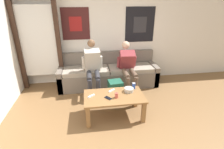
{
  "coord_description": "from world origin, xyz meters",
  "views": [
    {
      "loc": [
        -0.49,
        -1.97,
        2.05
      ],
      "look_at": [
        -0.01,
        1.23,
        0.65
      ],
      "focal_mm": 28.0,
      "sensor_mm": 36.0,
      "label": 1
    }
  ],
  "objects_px": {
    "pillar_candle": "(116,95)",
    "drink_can_blue": "(134,86)",
    "coffee_table": "(114,99)",
    "person_seated_teen": "(128,66)",
    "cell_phone": "(108,98)",
    "couch": "(108,74)",
    "backpack": "(115,90)",
    "game_controller_near_right": "(112,91)",
    "person_seated_adult": "(93,67)",
    "game_controller_near_left": "(91,96)",
    "ceramic_bowl": "(129,90)"
  },
  "relations": [
    {
      "from": "game_controller_near_right",
      "to": "coffee_table",
      "type": "bearing_deg",
      "value": -83.09
    },
    {
      "from": "game_controller_near_left",
      "to": "game_controller_near_right",
      "type": "height_order",
      "value": "same"
    },
    {
      "from": "person_seated_adult",
      "to": "ceramic_bowl",
      "type": "distance_m",
      "value": 1.09
    },
    {
      "from": "ceramic_bowl",
      "to": "game_controller_near_right",
      "type": "height_order",
      "value": "ceramic_bowl"
    },
    {
      "from": "game_controller_near_right",
      "to": "cell_phone",
      "type": "height_order",
      "value": "game_controller_near_right"
    },
    {
      "from": "coffee_table",
      "to": "ceramic_bowl",
      "type": "distance_m",
      "value": 0.34
    },
    {
      "from": "person_seated_teen",
      "to": "pillar_candle",
      "type": "height_order",
      "value": "person_seated_teen"
    },
    {
      "from": "couch",
      "to": "person_seated_teen",
      "type": "relative_size",
      "value": 2.17
    },
    {
      "from": "ceramic_bowl",
      "to": "pillar_candle",
      "type": "relative_size",
      "value": 1.71
    },
    {
      "from": "ceramic_bowl",
      "to": "drink_can_blue",
      "type": "xyz_separation_m",
      "value": [
        0.12,
        0.1,
        0.02
      ]
    },
    {
      "from": "couch",
      "to": "pillar_candle",
      "type": "height_order",
      "value": "couch"
    },
    {
      "from": "person_seated_teen",
      "to": "cell_phone",
      "type": "bearing_deg",
      "value": -119.33
    },
    {
      "from": "ceramic_bowl",
      "to": "drink_can_blue",
      "type": "bearing_deg",
      "value": 38.99
    },
    {
      "from": "person_seated_adult",
      "to": "cell_phone",
      "type": "bearing_deg",
      "value": -78.42
    },
    {
      "from": "person_seated_adult",
      "to": "game_controller_near_left",
      "type": "bearing_deg",
      "value": -94.58
    },
    {
      "from": "couch",
      "to": "person_seated_adult",
      "type": "height_order",
      "value": "person_seated_adult"
    },
    {
      "from": "person_seated_adult",
      "to": "game_controller_near_right",
      "type": "distance_m",
      "value": 0.89
    },
    {
      "from": "backpack",
      "to": "game_controller_near_right",
      "type": "bearing_deg",
      "value": -108.63
    },
    {
      "from": "coffee_table",
      "to": "backpack",
      "type": "height_order",
      "value": "coffee_table"
    },
    {
      "from": "game_controller_near_right",
      "to": "pillar_candle",
      "type": "bearing_deg",
      "value": -78.76
    },
    {
      "from": "coffee_table",
      "to": "backpack",
      "type": "bearing_deg",
      "value": 78.1
    },
    {
      "from": "game_controller_near_right",
      "to": "person_seated_adult",
      "type": "bearing_deg",
      "value": 111.39
    },
    {
      "from": "coffee_table",
      "to": "game_controller_near_right",
      "type": "height_order",
      "value": "game_controller_near_right"
    },
    {
      "from": "pillar_candle",
      "to": "drink_can_blue",
      "type": "bearing_deg",
      "value": 35.96
    },
    {
      "from": "person_seated_adult",
      "to": "game_controller_near_left",
      "type": "relative_size",
      "value": 9.1
    },
    {
      "from": "couch",
      "to": "game_controller_near_right",
      "type": "xyz_separation_m",
      "value": [
        -0.09,
        -1.17,
        0.17
      ]
    },
    {
      "from": "person_seated_adult",
      "to": "ceramic_bowl",
      "type": "relative_size",
      "value": 6.63
    },
    {
      "from": "game_controller_near_right",
      "to": "game_controller_near_left",
      "type": "bearing_deg",
      "value": -159.72
    },
    {
      "from": "coffee_table",
      "to": "person_seated_teen",
      "type": "distance_m",
      "value": 1.15
    },
    {
      "from": "drink_can_blue",
      "to": "cell_phone",
      "type": "relative_size",
      "value": 0.84
    },
    {
      "from": "pillar_candle",
      "to": "cell_phone",
      "type": "bearing_deg",
      "value": 179.68
    },
    {
      "from": "drink_can_blue",
      "to": "couch",
      "type": "bearing_deg",
      "value": 107.23
    },
    {
      "from": "ceramic_bowl",
      "to": "game_controller_near_right",
      "type": "relative_size",
      "value": 1.37
    },
    {
      "from": "backpack",
      "to": "couch",
      "type": "bearing_deg",
      "value": 95.28
    },
    {
      "from": "backpack",
      "to": "pillar_candle",
      "type": "xyz_separation_m",
      "value": [
        -0.1,
        -0.7,
        0.29
      ]
    },
    {
      "from": "person_seated_adult",
      "to": "person_seated_teen",
      "type": "xyz_separation_m",
      "value": [
        0.82,
        0.03,
        -0.03
      ]
    },
    {
      "from": "couch",
      "to": "backpack",
      "type": "distance_m",
      "value": 0.73
    },
    {
      "from": "couch",
      "to": "person_seated_adult",
      "type": "xyz_separation_m",
      "value": [
        -0.4,
        -0.37,
        0.37
      ]
    },
    {
      "from": "drink_can_blue",
      "to": "game_controller_near_left",
      "type": "relative_size",
      "value": 0.92
    },
    {
      "from": "ceramic_bowl",
      "to": "cell_phone",
      "type": "bearing_deg",
      "value": -156.11
    },
    {
      "from": "person_seated_teen",
      "to": "drink_can_blue",
      "type": "relative_size",
      "value": 9.12
    },
    {
      "from": "coffee_table",
      "to": "person_seated_teen",
      "type": "height_order",
      "value": "person_seated_teen"
    },
    {
      "from": "drink_can_blue",
      "to": "game_controller_near_right",
      "type": "height_order",
      "value": "drink_can_blue"
    },
    {
      "from": "pillar_candle",
      "to": "couch",
      "type": "bearing_deg",
      "value": 88.53
    },
    {
      "from": "coffee_table",
      "to": "game_controller_near_left",
      "type": "xyz_separation_m",
      "value": [
        -0.41,
        0.03,
        0.09
      ]
    },
    {
      "from": "person_seated_teen",
      "to": "ceramic_bowl",
      "type": "distance_m",
      "value": 0.93
    },
    {
      "from": "backpack",
      "to": "person_seated_teen",
      "type": "bearing_deg",
      "value": 46.99
    },
    {
      "from": "person_seated_teen",
      "to": "backpack",
      "type": "xyz_separation_m",
      "value": [
        -0.36,
        -0.38,
        -0.42
      ]
    },
    {
      "from": "pillar_candle",
      "to": "game_controller_near_right",
      "type": "height_order",
      "value": "pillar_candle"
    },
    {
      "from": "person_seated_adult",
      "to": "drink_can_blue",
      "type": "xyz_separation_m",
      "value": [
        0.75,
        -0.77,
        -0.16
      ]
    }
  ]
}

